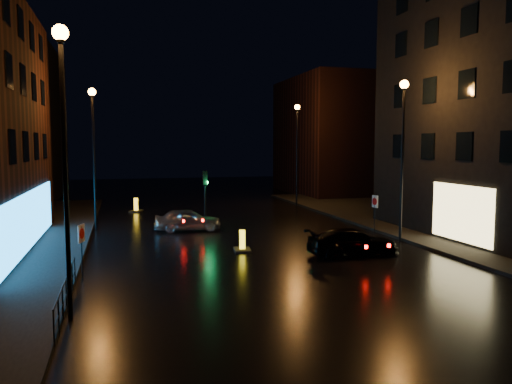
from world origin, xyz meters
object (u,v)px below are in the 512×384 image
bollard_near (242,246)px  bollard_far (136,209)px  dark_sedan (353,242)px  traffic_signal (205,217)px  silver_hatchback (188,220)px  road_sign_left (81,238)px  road_sign_right (375,205)px

bollard_near → bollard_far: 16.38m
dark_sedan → bollard_near: dark_sedan is taller
traffic_signal → silver_hatchback: traffic_signal is taller
bollard_near → road_sign_left: (-7.05, -3.27, 1.34)m
road_sign_right → dark_sedan: bearing=44.2°
traffic_signal → dark_sedan: 11.54m
bollard_far → dark_sedan: bearing=-43.3°
dark_sedan → bollard_far: 20.27m
traffic_signal → bollard_far: 8.73m
bollard_near → traffic_signal: bearing=100.6°
silver_hatchback → dark_sedan: (6.48, -8.61, -0.05)m
bollard_near → road_sign_right: bearing=26.1°
silver_hatchback → road_sign_right: size_ratio=1.80×
traffic_signal → road_sign_right: size_ratio=1.60×
traffic_signal → bollard_near: bearing=-86.7°
bollard_far → road_sign_right: size_ratio=0.65×
bollard_near → bollard_far: bearing=113.2°
traffic_signal → bollard_far: bearing=117.5°
traffic_signal → dark_sedan: traffic_signal is taller
bollard_near → road_sign_left: road_sign_left is taller
dark_sedan → silver_hatchback: bearing=38.4°
silver_hatchback → dark_sedan: silver_hatchback is taller
road_sign_right → traffic_signal: bearing=-38.0°
bollard_near → road_sign_right: 9.23m
dark_sedan → bollard_far: (-9.18, 18.07, -0.39)m
dark_sedan → bollard_near: (-4.68, 2.32, -0.40)m
bollard_near → bollard_far: bollard_far is taller
silver_hatchback → road_sign_left: size_ratio=1.87×
road_sign_right → road_sign_left: bearing=12.8°
traffic_signal → road_sign_left: 13.11m
traffic_signal → bollard_near: 8.03m
road_sign_left → bollard_near: bearing=45.7°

